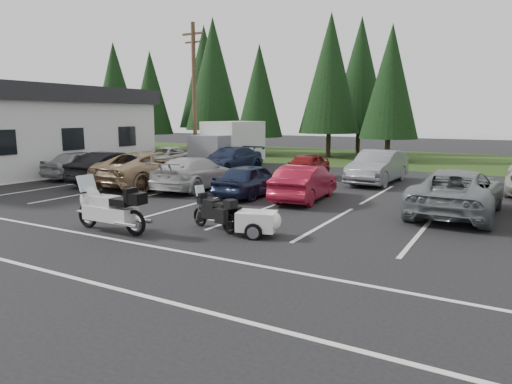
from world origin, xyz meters
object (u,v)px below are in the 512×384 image
object	(u,v)px
building	(0,130)
car_far_3	(378,167)
car_far_2	(305,166)
car_near_6	(457,192)
box_truck	(225,145)
car_near_5	(305,183)
car_near_4	(251,180)
car_near_1	(114,168)
car_near_2	(154,168)
car_near_3	(195,173)
utility_pole	(194,93)
car_near_0	(83,164)
car_far_0	(164,158)
touring_motorcycle	(110,204)
car_far_1	(229,160)
cargo_trailer	(257,224)
adventure_motorcycle	(214,208)

from	to	relation	value
building	car_far_3	size ratio (longest dim) A/B	3.21
car_far_2	car_near_6	bearing A→B (deg)	-35.50
box_truck	car_near_5	world-z (taller)	box_truck
car_near_4	car_near_5	bearing A→B (deg)	-172.40
car_near_1	car_far_2	xyz separation A→B (m)	(7.43, 5.98, -0.11)
car_near_2	car_near_3	bearing A→B (deg)	-175.13
utility_pole	car_near_4	bearing A→B (deg)	-42.07
car_near_2	car_near_0	bearing A→B (deg)	-0.65
car_far_0	car_near_5	bearing A→B (deg)	-23.06
car_near_4	touring_motorcycle	size ratio (longest dim) A/B	1.38
car_near_4	car_far_0	size ratio (longest dim) A/B	0.80
utility_pole	car_far_0	size ratio (longest dim) A/B	1.83
car_near_6	car_near_1	bearing A→B (deg)	3.73
utility_pole	car_near_3	distance (m)	10.32
car_far_1	cargo_trailer	xyz separation A→B (m)	(8.32, -11.53, -0.39)
box_truck	adventure_motorcycle	distance (m)	16.37
car_near_2	car_near_6	size ratio (longest dim) A/B	1.08
utility_pole	car_far_3	distance (m)	13.02
car_near_6	car_near_3	bearing A→B (deg)	1.77
car_near_0	car_far_2	bearing A→B (deg)	-152.37
car_near_6	car_far_3	xyz separation A→B (m)	(-4.17, 5.92, 0.05)
car_far_2	car_far_1	bearing A→B (deg)	175.78
car_near_6	adventure_motorcycle	distance (m)	8.10
car_near_6	cargo_trailer	bearing A→B (deg)	54.45
car_near_4	car_far_2	bearing A→B (deg)	-86.67
car_near_4	car_far_1	bearing A→B (deg)	-48.47
utility_pole	car_near_4	world-z (taller)	utility_pole
car_near_6	car_near_4	bearing A→B (deg)	3.97
car_near_1	cargo_trailer	bearing A→B (deg)	152.42
car_far_2	car_far_3	distance (m)	3.66
box_truck	car_near_4	xyz separation A→B (m)	(6.79, -8.43, -0.78)
utility_pole	car_near_5	xyz separation A→B (m)	(11.05, -7.72, -4.01)
car_near_4	touring_motorcycle	xyz separation A→B (m)	(-0.52, -7.00, 0.12)
car_near_0	car_near_6	size ratio (longest dim) A/B	0.80
touring_motorcycle	car_near_3	bearing A→B (deg)	109.37
adventure_motorcycle	touring_motorcycle	bearing A→B (deg)	-131.20
car_far_0	touring_motorcycle	xyz separation A→B (m)	(8.87, -12.54, 0.11)
car_near_0	car_far_2	size ratio (longest dim) A/B	1.12
car_near_6	car_far_0	world-z (taller)	car_near_6
utility_pole	car_far_2	world-z (taller)	utility_pole
car_near_5	car_far_3	xyz separation A→B (m)	(1.25, 5.97, 0.12)
car_near_0	touring_motorcycle	xyz separation A→B (m)	(9.94, -7.43, 0.05)
car_near_2	adventure_motorcycle	distance (m)	9.19
car_near_3	car_far_1	bearing A→B (deg)	-77.27
box_truck	car_near_6	bearing A→B (deg)	-29.42
box_truck	car_near_2	distance (m)	8.39
car_far_0	building	bearing A→B (deg)	-141.42
car_near_6	car_near_5	bearing A→B (deg)	2.54
utility_pole	adventure_motorcycle	bearing A→B (deg)	-51.27
building	car_near_3	bearing A→B (deg)	1.55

